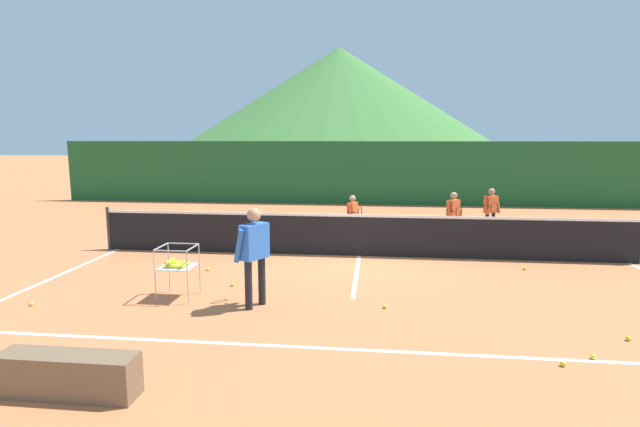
{
  "coord_description": "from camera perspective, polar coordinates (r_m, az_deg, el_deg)",
  "views": [
    {
      "loc": [
        0.35,
        -11.04,
        2.71
      ],
      "look_at": [
        -0.88,
        -0.24,
        1.02
      ],
      "focal_mm": 27.34,
      "sensor_mm": 36.0,
      "label": 1
    }
  ],
  "objects": [
    {
      "name": "ground_plane",
      "position": [
        11.38,
        4.59,
        -4.97
      ],
      "size": [
        120.0,
        120.0,
        0.0
      ],
      "primitive_type": "plane",
      "color": "#C67042"
    },
    {
      "name": "line_baseline_near",
      "position": [
        6.55,
        3.0,
        -15.58
      ],
      "size": [
        11.8,
        0.08,
        0.01
      ],
      "primitive_type": "cube",
      "color": "white",
      "rests_on": "ground"
    },
    {
      "name": "line_baseline_far",
      "position": [
        17.07,
        5.26,
        -0.32
      ],
      "size": [
        11.8,
        0.08,
        0.01
      ],
      "primitive_type": "cube",
      "color": "white",
      "rests_on": "ground"
    },
    {
      "name": "line_sideline_west",
      "position": [
        12.97,
        -22.51,
        -3.89
      ],
      "size": [
        0.08,
        10.89,
        0.01
      ],
      "primitive_type": "cube",
      "color": "white",
      "rests_on": "ground"
    },
    {
      "name": "line_sideline_east",
      "position": [
        12.65,
        32.47,
        -4.92
      ],
      "size": [
        0.08,
        10.89,
        0.01
      ],
      "primitive_type": "cube",
      "color": "white",
      "rests_on": "ground"
    },
    {
      "name": "line_service_center",
      "position": [
        11.38,
        4.59,
        -4.96
      ],
      "size": [
        0.08,
        6.18,
        0.01
      ],
      "primitive_type": "cube",
      "color": "white",
      "rests_on": "ground"
    },
    {
      "name": "tennis_net",
      "position": [
        11.27,
        4.62,
        -2.5
      ],
      "size": [
        12.33,
        0.08,
        1.05
      ],
      "color": "#333338",
      "rests_on": "ground"
    },
    {
      "name": "instructor",
      "position": [
        7.86,
        -7.69,
        -4.01
      ],
      "size": [
        0.53,
        0.82,
        1.62
      ],
      "color": "black",
      "rests_on": "ground"
    },
    {
      "name": "student_0",
      "position": [
        12.95,
        3.86,
        0.02
      ],
      "size": [
        0.41,
        0.67,
        1.21
      ],
      "color": "black",
      "rests_on": "ground"
    },
    {
      "name": "student_1",
      "position": [
        13.27,
        15.35,
        0.19
      ],
      "size": [
        0.47,
        0.7,
        1.31
      ],
      "color": "navy",
      "rests_on": "ground"
    },
    {
      "name": "student_2",
      "position": [
        14.24,
        19.37,
        0.66
      ],
      "size": [
        0.53,
        0.67,
        1.34
      ],
      "color": "black",
      "rests_on": "ground"
    },
    {
      "name": "ball_cart",
      "position": [
        8.65,
        -16.45,
        -5.73
      ],
      "size": [
        0.58,
        0.58,
        0.9
      ],
      "color": "#B7B7BC",
      "rests_on": "ground"
    },
    {
      "name": "tennis_ball_0",
      "position": [
        10.36,
        -12.99,
        -6.37
      ],
      "size": [
        0.07,
        0.07,
        0.07
      ],
      "primitive_type": "sphere",
      "color": "yellow",
      "rests_on": "ground"
    },
    {
      "name": "tennis_ball_1",
      "position": [
        9.34,
        -30.7,
        -9.08
      ],
      "size": [
        0.07,
        0.07,
        0.07
      ],
      "primitive_type": "sphere",
      "color": "yellow",
      "rests_on": "ground"
    },
    {
      "name": "tennis_ball_2",
      "position": [
        9.22,
        -10.18,
        -8.17
      ],
      "size": [
        0.07,
        0.07,
        0.07
      ],
      "primitive_type": "sphere",
      "color": "yellow",
      "rests_on": "ground"
    },
    {
      "name": "tennis_ball_3",
      "position": [
        7.13,
        29.32,
        -14.4
      ],
      "size": [
        0.07,
        0.07,
        0.07
      ],
      "primitive_type": "sphere",
      "color": "yellow",
      "rests_on": "ground"
    },
    {
      "name": "tennis_ball_4",
      "position": [
        11.02,
        22.82,
        -5.92
      ],
      "size": [
        0.07,
        0.07,
        0.07
      ],
      "primitive_type": "sphere",
      "color": "yellow",
      "rests_on": "ground"
    },
    {
      "name": "tennis_ball_5",
      "position": [
        7.96,
        32.4,
        -12.23
      ],
      "size": [
        0.07,
        0.07,
        0.07
      ],
      "primitive_type": "sphere",
      "color": "yellow",
      "rests_on": "ground"
    },
    {
      "name": "tennis_ball_8",
      "position": [
        6.77,
        26.57,
        -15.44
      ],
      "size": [
        0.07,
        0.07,
        0.07
      ],
      "primitive_type": "sphere",
      "color": "yellow",
      "rests_on": "ground"
    },
    {
      "name": "tennis_ball_9",
      "position": [
        8.03,
        7.6,
        -10.72
      ],
      "size": [
        0.07,
        0.07,
        0.07
      ],
      "primitive_type": "sphere",
      "color": "yellow",
      "rests_on": "ground"
    },
    {
      "name": "windscreen_fence",
      "position": [
        20.02,
        5.51,
        4.73
      ],
      "size": [
        25.96,
        0.08,
        2.58
      ],
      "primitive_type": "cube",
      "color": "#1E5B2D",
      "rests_on": "ground"
    },
    {
      "name": "courtside_bench",
      "position": [
        6.05,
        -27.4,
        -16.41
      ],
      "size": [
        1.5,
        0.36,
        0.46
      ],
      "primitive_type": "cube",
      "color": "brown",
      "rests_on": "ground"
    },
    {
      "name": "hill_0",
      "position": [
        86.54,
        2.23,
        13.02
      ],
      "size": [
        57.61,
        57.61,
        18.02
      ],
      "primitive_type": "cone",
      "color": "#427A38",
      "rests_on": "ground"
    }
  ]
}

